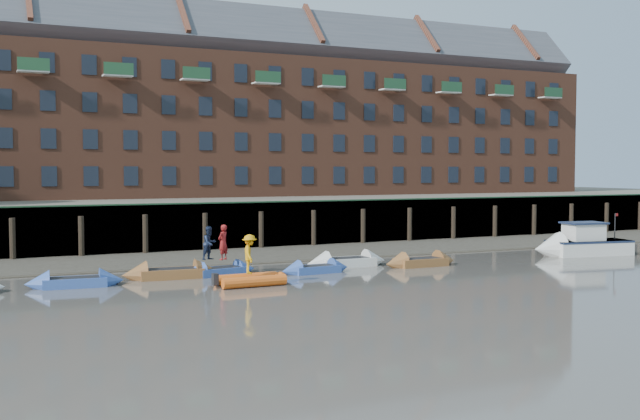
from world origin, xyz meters
TOP-DOWN VIEW (x-y plane):
  - ground at (0.00, 0.00)m, footprint 220.00×220.00m
  - foreshore at (0.00, 18.00)m, footprint 110.00×8.00m
  - mud_band at (0.00, 14.60)m, footprint 110.00×1.60m
  - river_wall at (-0.00, 22.38)m, footprint 110.00×1.23m
  - bank_terrace at (0.00, 36.00)m, footprint 110.00×28.00m
  - apartment_terrace at (-0.00, 36.99)m, footprint 80.60×15.56m
  - rowboat_1 at (-11.76, 9.63)m, footprint 4.57×1.65m
  - rowboat_2 at (-6.97, 10.53)m, footprint 5.01×1.74m
  - rowboat_3 at (-4.36, 10.53)m, footprint 4.25×1.97m
  - rowboat_4 at (0.52, 9.23)m, footprint 4.05×1.43m
  - rowboat_5 at (3.24, 10.93)m, footprint 4.95×1.47m
  - rowboat_6 at (7.13, 9.25)m, footprint 4.66×1.46m
  - rib_tender at (-3.94, 6.63)m, footprint 3.49×1.75m
  - motor_launch at (18.93, 9.63)m, footprint 6.86×3.12m
  - person_rower_a at (-4.21, 10.54)m, footprint 0.81×0.77m
  - person_rower_b at (-4.85, 10.83)m, footprint 1.07×0.99m
  - person_rib_crew at (-4.08, 6.67)m, footprint 1.01×1.36m

SIDE VIEW (x-z plane):
  - ground at x=0.00m, z-range 0.00..0.00m
  - foreshore at x=0.00m, z-range -0.25..0.25m
  - mud_band at x=0.00m, z-range -0.05..0.05m
  - rowboat_4 at x=0.52m, z-range -0.37..0.78m
  - rowboat_3 at x=-4.36m, z-range -0.38..0.80m
  - rowboat_1 at x=-11.76m, z-range -0.42..0.88m
  - rowboat_6 at x=7.13m, z-range -0.43..0.91m
  - rowboat_2 at x=-6.97m, z-range -0.46..0.97m
  - rowboat_5 at x=3.24m, z-range -0.46..0.97m
  - rib_tender at x=-3.94m, z-range -0.04..0.56m
  - motor_launch at x=18.93m, z-range -0.67..2.06m
  - person_rib_crew at x=-4.08m, z-range 0.56..2.45m
  - river_wall at x=0.00m, z-range -0.06..3.24m
  - bank_terrace at x=0.00m, z-range 0.00..3.20m
  - person_rower_b at x=-4.85m, z-range 0.80..2.56m
  - person_rower_a at x=-4.21m, z-range 0.80..2.65m
  - apartment_terrace at x=0.00m, z-range 2.34..23.31m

